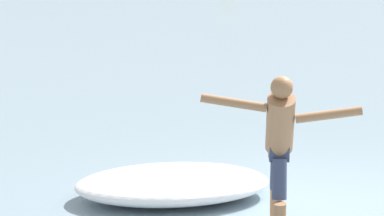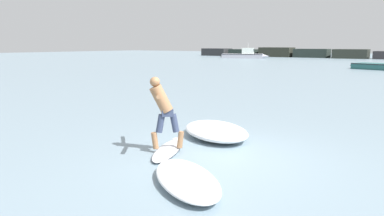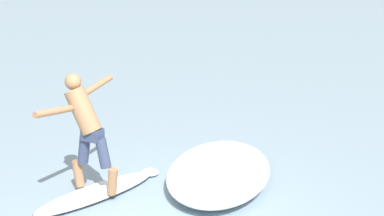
{
  "view_description": "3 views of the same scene",
  "coord_description": "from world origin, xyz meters",
  "px_view_note": "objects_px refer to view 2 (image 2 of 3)",
  "views": [
    {
      "loc": [
        -8.01,
        -6.28,
        3.1
      ],
      "look_at": [
        -0.95,
        1.04,
        1.14
      ],
      "focal_mm": 85.0,
      "sensor_mm": 36.0,
      "label": 1
    },
    {
      "loc": [
        4.13,
        -6.89,
        2.46
      ],
      "look_at": [
        -1.52,
        1.01,
        0.79
      ],
      "focal_mm": 35.0,
      "sensor_mm": 36.0,
      "label": 2
    },
    {
      "loc": [
        5.7,
        -1.39,
        3.49
      ],
      "look_at": [
        -0.91,
        0.9,
        1.23
      ],
      "focal_mm": 50.0,
      "sensor_mm": 36.0,
      "label": 3
    }
  ],
  "objects_px": {
    "surfboard": "(168,150)",
    "surfer": "(162,107)",
    "small_boat_offshore": "(244,55)",
    "fishing_boat_near_jetty": "(380,66)"
  },
  "relations": [
    {
      "from": "surfboard",
      "to": "surfer",
      "type": "bearing_deg",
      "value": -120.01
    },
    {
      "from": "surfboard",
      "to": "surfer",
      "type": "relative_size",
      "value": 1.25
    },
    {
      "from": "small_boat_offshore",
      "to": "fishing_boat_near_jetty",
      "type": "bearing_deg",
      "value": -36.97
    },
    {
      "from": "fishing_boat_near_jetty",
      "to": "surfboard",
      "type": "bearing_deg",
      "value": -88.25
    },
    {
      "from": "surfboard",
      "to": "surfer",
      "type": "height_order",
      "value": "surfer"
    },
    {
      "from": "surfer",
      "to": "small_boat_offshore",
      "type": "height_order",
      "value": "small_boat_offshore"
    },
    {
      "from": "fishing_boat_near_jetty",
      "to": "small_boat_offshore",
      "type": "xyz_separation_m",
      "value": [
        -24.39,
        18.36,
        0.26
      ]
    },
    {
      "from": "surfer",
      "to": "small_boat_offshore",
      "type": "distance_m",
      "value": 58.09
    },
    {
      "from": "surfer",
      "to": "small_boat_offshore",
      "type": "bearing_deg",
      "value": 115.89
    },
    {
      "from": "surfboard",
      "to": "small_boat_offshore",
      "type": "xyz_separation_m",
      "value": [
        -25.42,
        52.15,
        0.53
      ]
    }
  ]
}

